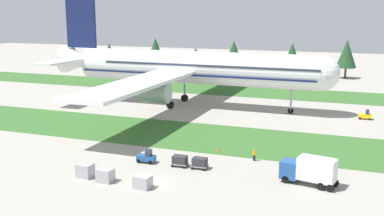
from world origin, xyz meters
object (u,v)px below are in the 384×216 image
(uld_container_0, at_px, (85,171))
(uld_container_2, at_px, (143,182))
(cargo_dolly_second, at_px, (200,162))
(taxiway_marker_1, at_px, (122,133))
(cargo_dolly_lead, at_px, (180,160))
(ground_crew_marshaller, at_px, (254,154))
(catering_truck, at_px, (309,170))
(uld_container_1, at_px, (105,175))
(taxiway_marker_2, at_px, (308,156))
(taxiway_marker_0, at_px, (218,150))
(airliner, at_px, (188,67))
(baggage_tug, at_px, (147,157))
(pushback_tractor, at_px, (365,115))

(uld_container_0, distance_m, uld_container_2, 8.69)
(cargo_dolly_second, xyz_separation_m, taxiway_marker_1, (-18.71, 12.13, -0.65))
(cargo_dolly_lead, relative_size, ground_crew_marshaller, 1.29)
(catering_truck, bearing_deg, uld_container_1, 119.63)
(uld_container_1, bearing_deg, uld_container_0, 171.75)
(cargo_dolly_second, distance_m, taxiway_marker_2, 16.64)
(cargo_dolly_lead, xyz_separation_m, uld_container_1, (-6.63, -8.71, -0.08))
(taxiway_marker_0, distance_m, taxiway_marker_1, 19.12)
(cargo_dolly_lead, bearing_deg, taxiway_marker_0, -20.99)
(airliner, height_order, baggage_tug, airliner)
(taxiway_marker_0, bearing_deg, uld_container_0, -127.70)
(airliner, relative_size, baggage_tug, 30.56)
(airliner, xyz_separation_m, taxiway_marker_1, (-1.74, -27.31, -8.57))
(taxiway_marker_0, height_order, taxiway_marker_1, taxiway_marker_0)
(airliner, height_order, uld_container_2, airliner)
(taxiway_marker_1, bearing_deg, airliner, 86.35)
(cargo_dolly_second, relative_size, taxiway_marker_2, 3.95)
(cargo_dolly_second, bearing_deg, pushback_tractor, -29.88)
(uld_container_0, bearing_deg, taxiway_marker_0, 52.30)
(taxiway_marker_1, distance_m, taxiway_marker_2, 32.17)
(uld_container_0, bearing_deg, taxiway_marker_2, 34.77)
(cargo_dolly_second, height_order, uld_container_1, uld_container_1)
(uld_container_0, xyz_separation_m, uld_container_1, (3.27, -0.47, -0.05))
(uld_container_0, bearing_deg, cargo_dolly_lead, 39.73)
(uld_container_2, xyz_separation_m, taxiway_marker_2, (17.53, 18.91, -0.49))
(cargo_dolly_lead, height_order, ground_crew_marshaller, ground_crew_marshaller)
(baggage_tug, distance_m, taxiway_marker_1, 16.42)
(pushback_tractor, distance_m, uld_container_0, 58.37)
(pushback_tractor, bearing_deg, taxiway_marker_1, 124.61)
(catering_truck, xyz_separation_m, taxiway_marker_1, (-33.40, 12.96, -1.69))
(airliner, xyz_separation_m, pushback_tractor, (37.97, -0.18, -8.02))
(cargo_dolly_lead, bearing_deg, taxiway_marker_2, -60.32)
(cargo_dolly_second, xyz_separation_m, uld_container_0, (-12.80, -8.32, -0.03))
(taxiway_marker_0, bearing_deg, uld_container_1, -119.24)
(uld_container_2, relative_size, taxiway_marker_1, 3.74)
(uld_container_2, bearing_deg, pushback_tractor, 62.51)
(pushback_tractor, height_order, uld_container_1, pushback_tractor)
(airliner, relative_size, taxiway_marker_0, 121.18)
(pushback_tractor, relative_size, ground_crew_marshaller, 1.50)
(taxiway_marker_0, relative_size, taxiway_marker_1, 1.24)
(baggage_tug, bearing_deg, uld_container_2, -158.53)
(cargo_dolly_second, relative_size, uld_container_1, 1.12)
(airliner, relative_size, uld_container_1, 40.32)
(cargo_dolly_second, bearing_deg, uld_container_0, 121.27)
(taxiway_marker_2, bearing_deg, taxiway_marker_1, 175.95)
(uld_container_2, distance_m, taxiway_marker_2, 25.79)
(airliner, height_order, pushback_tractor, airliner)
(cargo_dolly_second, height_order, taxiway_marker_2, cargo_dolly_second)
(baggage_tug, xyz_separation_m, cargo_dolly_lead, (5.02, 0.15, 0.10))
(airliner, bearing_deg, cargo_dolly_lead, 19.86)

